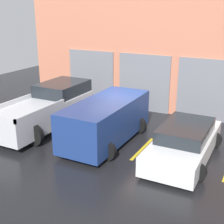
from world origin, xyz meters
TOP-DOWN VIEW (x-y plane):
  - ground_plane at (0.00, 0.00)m, footprint 28.00×28.00m
  - shophouse_building at (-0.01, 3.29)m, footprint 14.28×0.68m
  - pickup_truck at (-3.18, -1.26)m, footprint 2.59×5.40m
  - sedan_white at (3.18, -1.49)m, footprint 2.20×4.56m
  - sedan_side at (0.00, -1.51)m, footprint 2.29×4.63m
  - parking_stripe_far_left at (-4.77, -1.51)m, footprint 0.12×2.20m
  - parking_stripe_left at (-1.59, -1.51)m, footprint 0.12×2.20m
  - parking_stripe_centre at (1.59, -1.51)m, footprint 0.12×2.20m

SIDE VIEW (x-z plane):
  - ground_plane at x=0.00m, z-range 0.00..0.00m
  - parking_stripe_far_left at x=-4.77m, z-range 0.00..0.01m
  - parking_stripe_left at x=-1.59m, z-range 0.00..0.01m
  - parking_stripe_centre at x=1.59m, z-range 0.00..0.01m
  - sedan_white at x=3.18m, z-range -0.03..1.21m
  - pickup_truck at x=-3.18m, z-range -0.03..1.77m
  - sedan_side at x=0.00m, z-range 0.07..1.77m
  - shophouse_building at x=-0.01m, z-range -0.05..5.78m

